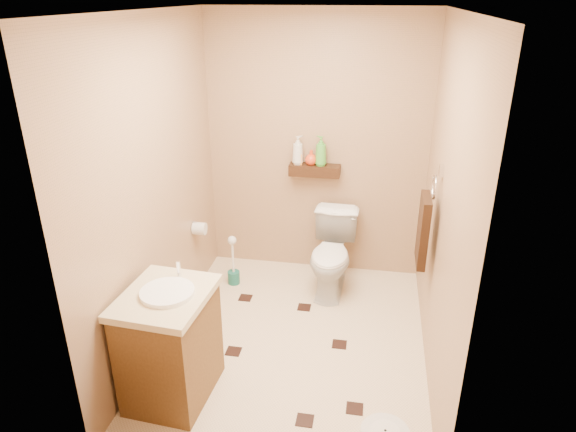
# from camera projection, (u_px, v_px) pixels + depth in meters

# --- Properties ---
(ground) EXTENTS (2.50, 2.50, 0.00)m
(ground) POSITION_uv_depth(u_px,v_px,m) (293.00, 342.00, 3.99)
(ground) COLOR beige
(ground) RESTS_ON ground
(wall_back) EXTENTS (2.00, 0.04, 2.40)m
(wall_back) POSITION_uv_depth(u_px,v_px,m) (316.00, 149.00, 4.64)
(wall_back) COLOR #A2795C
(wall_back) RESTS_ON ground
(wall_front) EXTENTS (2.00, 0.04, 2.40)m
(wall_front) POSITION_uv_depth(u_px,v_px,m) (249.00, 297.00, 2.38)
(wall_front) COLOR #A2795C
(wall_front) RESTS_ON ground
(wall_left) EXTENTS (0.04, 2.50, 2.40)m
(wall_left) POSITION_uv_depth(u_px,v_px,m) (156.00, 190.00, 3.67)
(wall_left) COLOR #A2795C
(wall_left) RESTS_ON ground
(wall_right) EXTENTS (0.04, 2.50, 2.40)m
(wall_right) POSITION_uv_depth(u_px,v_px,m) (444.00, 209.00, 3.35)
(wall_right) COLOR #A2795C
(wall_right) RESTS_ON ground
(ceiling) EXTENTS (2.00, 2.50, 0.02)m
(ceiling) POSITION_uv_depth(u_px,v_px,m) (294.00, 10.00, 3.03)
(ceiling) COLOR white
(ceiling) RESTS_ON wall_back
(wall_shelf) EXTENTS (0.46, 0.14, 0.10)m
(wall_shelf) POSITION_uv_depth(u_px,v_px,m) (315.00, 170.00, 4.64)
(wall_shelf) COLOR #371F0F
(wall_shelf) RESTS_ON wall_back
(floor_accents) EXTENTS (1.14, 1.43, 0.01)m
(floor_accents) POSITION_uv_depth(u_px,v_px,m) (294.00, 349.00, 3.91)
(floor_accents) COLOR black
(floor_accents) RESTS_ON ground
(toilet) EXTENTS (0.42, 0.71, 0.71)m
(toilet) POSITION_uv_depth(u_px,v_px,m) (332.00, 255.00, 4.57)
(toilet) COLOR white
(toilet) RESTS_ON ground
(vanity) EXTENTS (0.57, 0.67, 0.90)m
(vanity) POSITION_uv_depth(u_px,v_px,m) (170.00, 343.00, 3.34)
(vanity) COLOR brown
(vanity) RESTS_ON ground
(toilet_brush) EXTENTS (0.11, 0.11, 0.49)m
(toilet_brush) POSITION_uv_depth(u_px,v_px,m) (233.00, 267.00, 4.73)
(toilet_brush) COLOR #175F55
(toilet_brush) RESTS_ON ground
(towel_ring) EXTENTS (0.12, 0.30, 0.76)m
(towel_ring) POSITION_uv_depth(u_px,v_px,m) (424.00, 227.00, 3.69)
(towel_ring) COLOR silver
(towel_ring) RESTS_ON wall_right
(toilet_paper) EXTENTS (0.12, 0.11, 0.12)m
(toilet_paper) POSITION_uv_depth(u_px,v_px,m) (199.00, 229.00, 4.49)
(toilet_paper) COLOR silver
(toilet_paper) RESTS_ON wall_left
(bottle_a) EXTENTS (0.14, 0.14, 0.26)m
(bottle_a) POSITION_uv_depth(u_px,v_px,m) (298.00, 150.00, 4.59)
(bottle_a) COLOR silver
(bottle_a) RESTS_ON wall_shelf
(bottle_b) EXTENTS (0.07, 0.07, 0.15)m
(bottle_b) POSITION_uv_depth(u_px,v_px,m) (298.00, 156.00, 4.61)
(bottle_b) COLOR #FF9B35
(bottle_b) RESTS_ON wall_shelf
(bottle_c) EXTENTS (0.15, 0.15, 0.14)m
(bottle_c) POSITION_uv_depth(u_px,v_px,m) (311.00, 157.00, 4.59)
(bottle_c) COLOR red
(bottle_c) RESTS_ON wall_shelf
(bottle_d) EXTENTS (0.14, 0.14, 0.27)m
(bottle_d) POSITION_uv_depth(u_px,v_px,m) (321.00, 151.00, 4.55)
(bottle_d) COLOR green
(bottle_d) RESTS_ON wall_shelf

